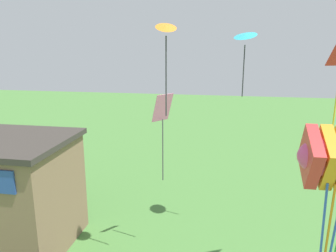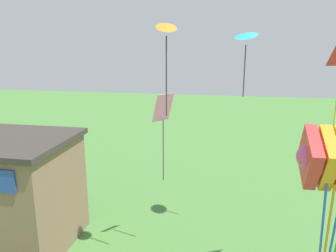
% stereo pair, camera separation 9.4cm
% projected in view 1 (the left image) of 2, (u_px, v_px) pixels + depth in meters
% --- Properties ---
extents(kite_pink_diamond, '(0.85, 0.93, 3.79)m').
position_uv_depth(kite_pink_diamond, '(163.00, 118.00, 13.63)').
color(kite_pink_diamond, pink).
extents(kite_cyan_delta, '(1.36, 1.34, 2.90)m').
position_uv_depth(kite_cyan_delta, '(245.00, 38.00, 14.24)').
color(kite_cyan_delta, '#2DB2C6').
extents(kite_orange_delta, '(0.97, 0.94, 3.40)m').
position_uv_depth(kite_orange_delta, '(166.00, 36.00, 11.58)').
color(kite_orange_delta, orange).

